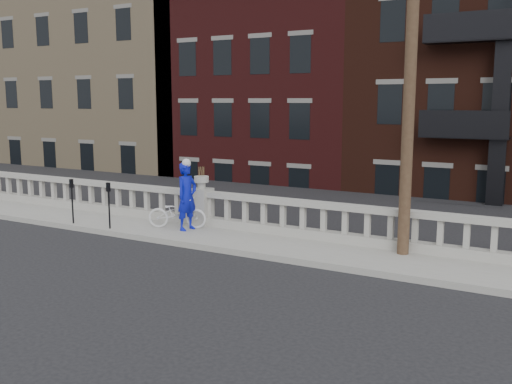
% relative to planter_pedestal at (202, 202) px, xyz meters
% --- Properties ---
extents(ground, '(120.00, 120.00, 0.00)m').
position_rel_planter_pedestal_xyz_m(ground, '(0.00, -3.95, -0.83)').
color(ground, black).
rests_on(ground, ground).
extents(sidewalk, '(32.00, 2.20, 0.15)m').
position_rel_planter_pedestal_xyz_m(sidewalk, '(0.00, -0.95, -0.76)').
color(sidewalk, gray).
rests_on(sidewalk, ground).
extents(balustrade, '(28.00, 0.34, 1.03)m').
position_rel_planter_pedestal_xyz_m(balustrade, '(0.00, 0.00, -0.19)').
color(balustrade, gray).
rests_on(balustrade, sidewalk).
extents(planter_pedestal, '(0.55, 0.55, 1.76)m').
position_rel_planter_pedestal_xyz_m(planter_pedestal, '(0.00, 0.00, 0.00)').
color(planter_pedestal, gray).
rests_on(planter_pedestal, sidewalk).
extents(lower_level, '(80.00, 44.00, 20.80)m').
position_rel_planter_pedestal_xyz_m(lower_level, '(0.56, 19.09, 1.80)').
color(lower_level, '#605E59').
rests_on(lower_level, ground).
extents(utility_pole, '(1.60, 0.28, 10.00)m').
position_rel_planter_pedestal_xyz_m(utility_pole, '(6.20, -0.35, 4.41)').
color(utility_pole, '#422D1E').
rests_on(utility_pole, sidewalk).
extents(parking_meter_c, '(0.10, 0.09, 1.36)m').
position_rel_planter_pedestal_xyz_m(parking_meter_c, '(-3.53, -1.80, 0.17)').
color(parking_meter_c, black).
rests_on(parking_meter_c, sidewalk).
extents(parking_meter_d, '(0.10, 0.09, 1.36)m').
position_rel_planter_pedestal_xyz_m(parking_meter_d, '(-2.03, -1.80, 0.17)').
color(parking_meter_d, black).
rests_on(parking_meter_d, sidewalk).
extents(bicycle, '(1.82, 1.23, 0.90)m').
position_rel_planter_pedestal_xyz_m(bicycle, '(-0.35, -0.76, -0.23)').
color(bicycle, silver).
rests_on(bicycle, sidewalk).
extents(cyclist, '(0.57, 0.77, 1.96)m').
position_rel_planter_pedestal_xyz_m(cyclist, '(0.04, -0.80, 0.30)').
color(cyclist, '#0B14B0').
rests_on(cyclist, sidewalk).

